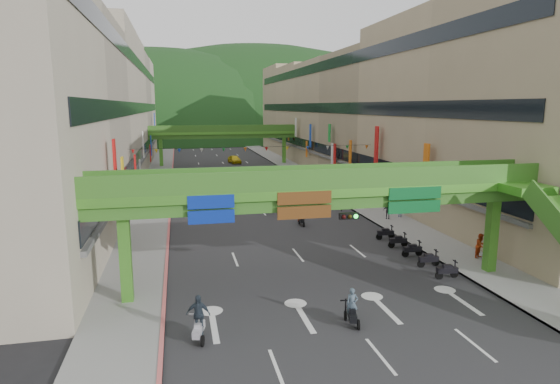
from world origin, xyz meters
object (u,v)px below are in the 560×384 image
(scooter_rider_near, at_px, (352,309))
(pedestrian_red, at_px, (480,248))
(car_yellow, at_px, (234,159))
(scooter_rider_mid, at_px, (302,215))
(car_silver, at_px, (205,178))
(overpass_near, at_px, (344,201))

(scooter_rider_near, xyz_separation_m, pedestrian_red, (12.17, 7.36, 0.01))
(car_yellow, xyz_separation_m, pedestrian_red, (9.96, -58.73, 0.11))
(scooter_rider_near, relative_size, car_yellow, 0.43)
(scooter_rider_mid, xyz_separation_m, car_silver, (-7.05, 25.17, -0.26))
(car_silver, bearing_deg, scooter_rider_mid, -66.51)
(overpass_near, relative_size, car_silver, 6.27)
(scooter_rider_mid, relative_size, pedestrian_red, 1.14)
(car_silver, bearing_deg, scooter_rider_near, -76.36)
(overpass_near, height_order, car_silver, overpass_near)
(scooter_rider_near, relative_size, car_silver, 0.42)
(car_silver, bearing_deg, car_yellow, 80.76)
(scooter_rider_mid, relative_size, car_silver, 0.43)
(overpass_near, bearing_deg, car_silver, 97.95)
(overpass_near, bearing_deg, pedestrian_red, 15.06)
(scooter_rider_near, height_order, car_yellow, scooter_rider_near)
(scooter_rider_mid, distance_m, pedestrian_red, 15.18)
(overpass_near, height_order, scooter_rider_near, overpass_near)
(scooter_rider_near, bearing_deg, overpass_near, 76.16)
(scooter_rider_mid, height_order, car_yellow, scooter_rider_mid)
(overpass_near, distance_m, pedestrian_red, 12.29)
(car_yellow, bearing_deg, scooter_rider_near, -101.33)
(scooter_rider_mid, xyz_separation_m, pedestrian_red, (9.62, -11.74, -0.14))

